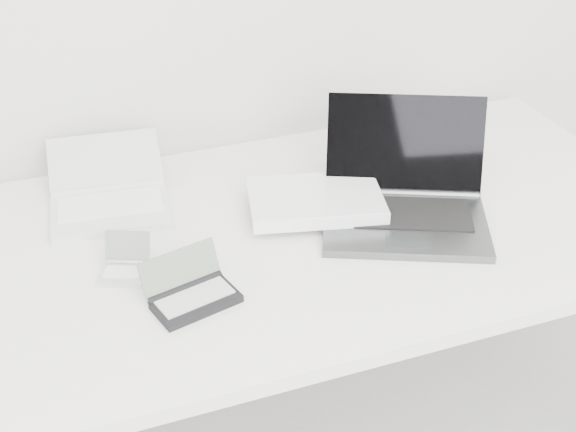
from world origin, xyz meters
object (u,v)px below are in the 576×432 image
object	(u,v)px
laptop_large	(367,201)
palmtop_charcoal	(192,293)
netbook_open_white	(109,197)
desk	(295,247)

from	to	relation	value
laptop_large	palmtop_charcoal	bearing A→B (deg)	-135.80
netbook_open_white	laptop_large	bearing A→B (deg)	-18.52
desk	palmtop_charcoal	xyz separation A→B (m)	(-0.26, -0.16, 0.06)
netbook_open_white	palmtop_charcoal	world-z (taller)	netbook_open_white
laptop_large	netbook_open_white	distance (m)	0.55
laptop_large	palmtop_charcoal	xyz separation A→B (m)	(-0.42, -0.15, -0.02)
laptop_large	netbook_open_white	size ratio (longest dim) A/B	1.60
desk	netbook_open_white	world-z (taller)	netbook_open_white
desk	netbook_open_white	size ratio (longest dim) A/B	4.79
desk	palmtop_charcoal	distance (m)	0.31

